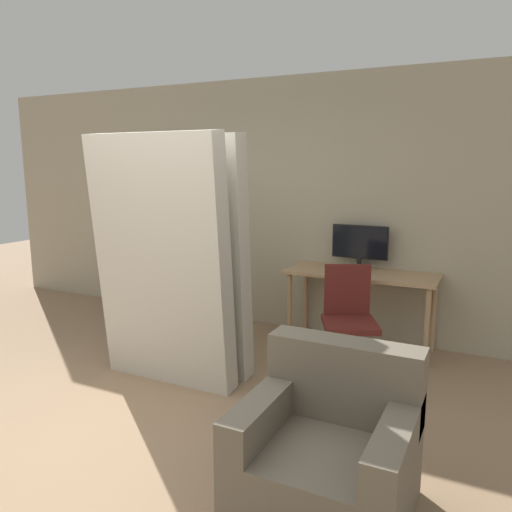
% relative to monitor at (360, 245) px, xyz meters
% --- Properties ---
extents(ground_plane, '(16.00, 16.00, 0.00)m').
position_rel_monitor_xyz_m(ground_plane, '(-0.90, -2.87, -1.00)').
color(ground_plane, '#937556').
extents(wall_back, '(8.00, 0.06, 2.70)m').
position_rel_monitor_xyz_m(wall_back, '(-0.90, 0.16, 0.35)').
color(wall_back, tan).
rests_on(wall_back, ground).
extents(desk, '(1.44, 0.58, 0.77)m').
position_rel_monitor_xyz_m(desk, '(0.07, -0.16, -0.34)').
color(desk, tan).
rests_on(desk, ground).
extents(monitor, '(0.56, 0.22, 0.44)m').
position_rel_monitor_xyz_m(monitor, '(0.00, 0.00, 0.00)').
color(monitor, black).
rests_on(monitor, desk).
extents(office_chair, '(0.58, 0.58, 0.94)m').
position_rel_monitor_xyz_m(office_chair, '(0.15, -0.85, -0.62)').
color(office_chair, '#4C4C51').
rests_on(office_chair, ground).
extents(bookshelf, '(0.74, 0.33, 1.76)m').
position_rel_monitor_xyz_m(bookshelf, '(-2.44, -0.00, -0.13)').
color(bookshelf, black).
rests_on(bookshelf, ground).
extents(mattress_near, '(1.19, 0.36, 2.04)m').
position_rel_monitor_xyz_m(mattress_near, '(-1.16, -1.68, 0.02)').
color(mattress_near, beige).
rests_on(mattress_near, ground).
extents(mattress_far, '(1.19, 0.32, 2.04)m').
position_rel_monitor_xyz_m(mattress_far, '(-1.16, -1.37, 0.02)').
color(mattress_far, beige).
rests_on(mattress_far, ground).
extents(armchair, '(0.85, 0.80, 0.85)m').
position_rel_monitor_xyz_m(armchair, '(0.54, -2.55, -0.68)').
color(armchair, '#665B4C').
rests_on(armchair, ground).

